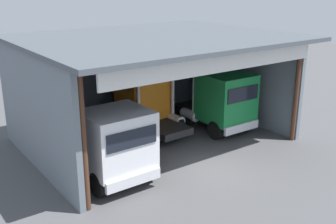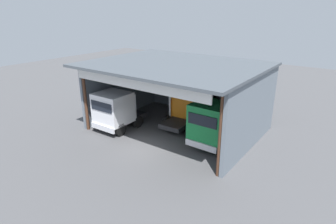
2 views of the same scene
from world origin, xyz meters
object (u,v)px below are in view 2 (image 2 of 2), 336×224
(truck_white_left_bay, at_px, (115,110))
(truck_green_yard_outside, at_px, (213,124))
(truck_orange_center_left_bay, at_px, (188,105))
(oil_drum, at_px, (180,107))
(tool_cart, at_px, (183,107))

(truck_white_left_bay, height_order, truck_green_yard_outside, truck_green_yard_outside)
(truck_white_left_bay, bearing_deg, truck_orange_center_left_bay, -136.73)
(truck_white_left_bay, bearing_deg, oil_drum, -105.33)
(truck_orange_center_left_bay, height_order, truck_green_yard_outside, truck_orange_center_left_bay)
(oil_drum, bearing_deg, truck_green_yard_outside, -39.17)
(truck_white_left_bay, relative_size, truck_orange_center_left_bay, 1.00)
(truck_green_yard_outside, bearing_deg, truck_orange_center_left_bay, -32.22)
(oil_drum, height_order, tool_cart, tool_cart)
(truck_white_left_bay, xyz_separation_m, truck_orange_center_left_bay, (4.32, 4.18, 0.15))
(truck_orange_center_left_bay, xyz_separation_m, oil_drum, (-2.54, 2.68, -1.42))
(truck_orange_center_left_bay, xyz_separation_m, truck_green_yard_outside, (3.52, -2.26, -0.09))
(truck_white_left_bay, relative_size, tool_cart, 4.43)
(truck_white_left_bay, distance_m, tool_cart, 7.23)
(truck_green_yard_outside, bearing_deg, truck_white_left_bay, 14.26)
(truck_green_yard_outside, xyz_separation_m, tool_cart, (-5.58, 4.84, -1.26))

